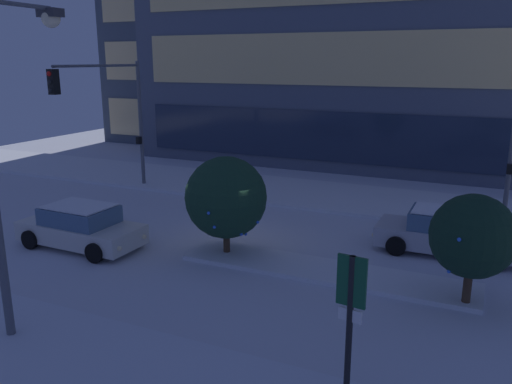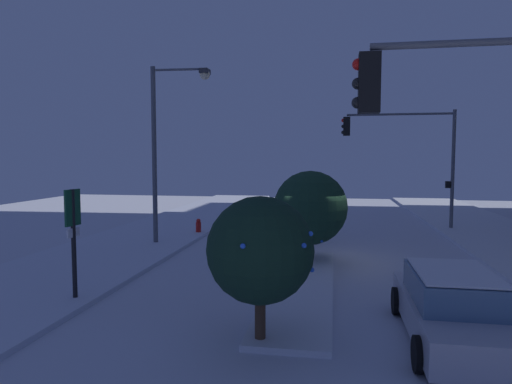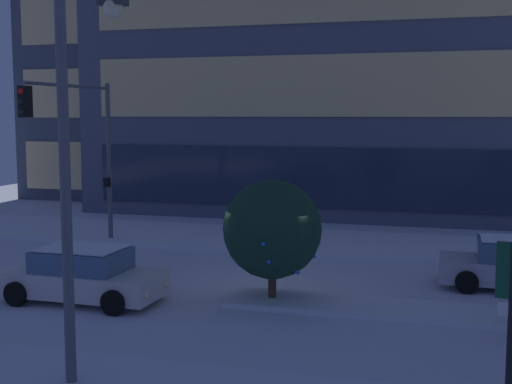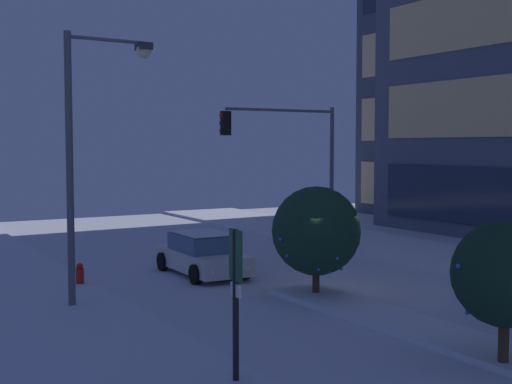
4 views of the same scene
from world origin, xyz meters
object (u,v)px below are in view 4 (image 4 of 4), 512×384
street_lamp_arched (93,130)px  decorated_tree_median (505,274)px  parking_info_sign (236,287)px  decorated_tree_left_of_median (316,231)px  traffic_light_corner_far_left (291,150)px  fire_hydrant (80,276)px  car_near (202,255)px

street_lamp_arched → decorated_tree_median: bearing=-63.4°
parking_info_sign → decorated_tree_left_of_median: 8.12m
decorated_tree_median → traffic_light_corner_far_left: bearing=161.7°
fire_hydrant → decorated_tree_left_of_median: (4.93, 5.74, 1.62)m
decorated_tree_median → decorated_tree_left_of_median: bearing=175.3°
traffic_light_corner_far_left → decorated_tree_median: traffic_light_corner_far_left is taller
decorated_tree_left_of_median → traffic_light_corner_far_left: bearing=151.3°
traffic_light_corner_far_left → decorated_tree_left_of_median: 9.98m
parking_info_sign → decorated_tree_left_of_median: (-5.63, 5.85, 0.08)m
car_near → traffic_light_corner_far_left: (-3.52, 6.02, 3.66)m
traffic_light_corner_far_left → car_near: bearing=30.3°
parking_info_sign → street_lamp_arched: bearing=99.7°
car_near → decorated_tree_median: size_ratio=1.48×
fire_hydrant → parking_info_sign: parking_info_sign is taller
fire_hydrant → traffic_light_corner_far_left: bearing=108.9°
car_near → street_lamp_arched: (2.86, -4.76, 4.26)m
traffic_light_corner_far_left → street_lamp_arched: bearing=30.6°
decorated_tree_median → fire_hydrant: bearing=-157.5°
fire_hydrant → parking_info_sign: 10.67m
street_lamp_arched → parking_info_sign: size_ratio=2.56×
car_near → parking_info_sign: 11.58m
car_near → decorated_tree_left_of_median: (4.98, 1.36, 1.29)m
street_lamp_arched → parking_info_sign: (7.75, 0.27, -3.05)m
street_lamp_arched → fire_hydrant: bearing=79.0°
car_near → street_lamp_arched: 7.00m
fire_hydrant → decorated_tree_left_of_median: 7.74m
parking_info_sign → decorated_tree_left_of_median: decorated_tree_left_of_median is taller
street_lamp_arched → car_near: bearing=27.6°
traffic_light_corner_far_left → street_lamp_arched: (6.38, -10.78, 0.60)m
decorated_tree_median → decorated_tree_left_of_median: size_ratio=0.91×
car_near → fire_hydrant: bearing=-88.2°
decorated_tree_median → parking_info_sign: bearing=-109.0°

